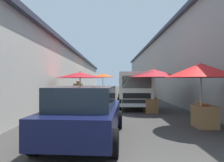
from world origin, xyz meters
TOP-DOWN VIEW (x-y plane):
  - ground at (13.50, 0.00)m, footprint 90.00×90.00m
  - building_left_whitewash at (15.75, 7.24)m, footprint 49.80×7.50m
  - building_right_concrete at (15.75, -7.24)m, footprint 49.80×7.50m
  - fruit_stall_far_right at (17.55, -2.13)m, footprint 2.15×2.15m
  - fruit_stall_mid_lane at (8.85, 2.21)m, footprint 2.70×2.70m
  - fruit_stall_far_left at (4.15, -2.59)m, footprint 2.33×2.33m
  - fruit_stall_near_right at (7.99, -1.75)m, footprint 2.80×2.80m
  - fruit_stall_near_left at (18.41, 1.39)m, footprint 2.60×2.60m
  - hatchback_car at (2.94, 1.12)m, footprint 4.02×2.15m
  - delivery_truck at (8.97, -0.91)m, footprint 4.99×2.14m
  - vendor_by_crates at (10.40, 2.58)m, footprint 0.42×0.58m
  - parked_scooter at (7.03, 2.46)m, footprint 1.66×0.62m

SIDE VIEW (x-z plane):
  - ground at x=13.50m, z-range 0.00..0.00m
  - parked_scooter at x=7.03m, z-range -0.12..1.02m
  - hatchback_car at x=2.94m, z-range 0.01..1.46m
  - vendor_by_crates at x=10.40m, z-range 0.13..1.81m
  - delivery_truck at x=8.97m, z-range 0.00..2.08m
  - fruit_stall_far_right at x=17.55m, z-range 0.49..2.75m
  - fruit_stall_mid_lane at x=8.85m, z-range 0.64..2.82m
  - fruit_stall_far_left at x=4.15m, z-range 0.61..2.88m
  - fruit_stall_near_right at x=7.99m, z-range 0.67..2.97m
  - fruit_stall_near_left at x=18.41m, z-range 0.69..3.15m
  - building_left_whitewash at x=15.75m, z-range 0.01..4.32m
  - building_right_concrete at x=15.75m, z-range 0.01..5.73m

